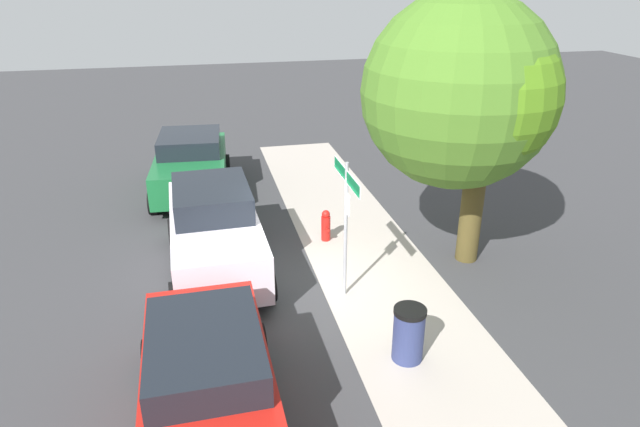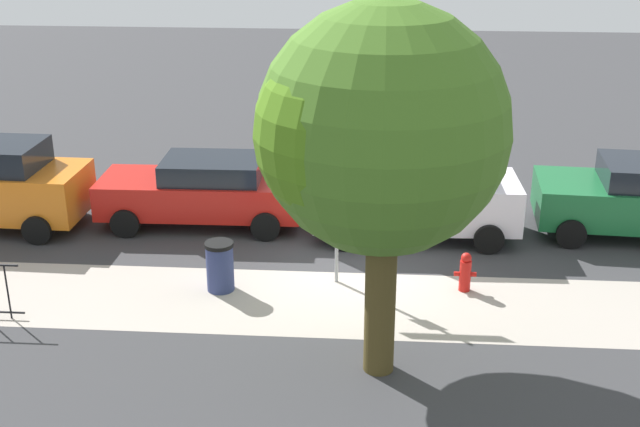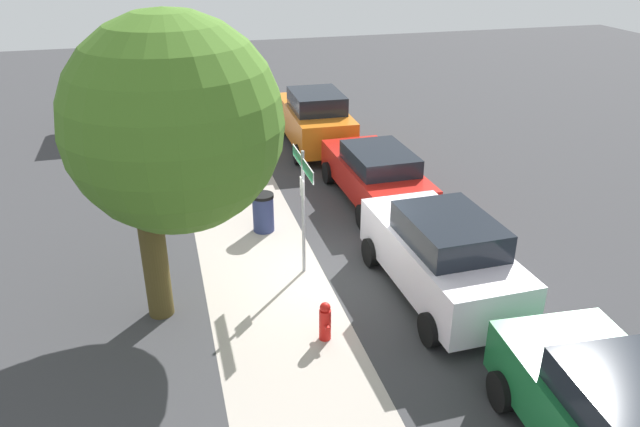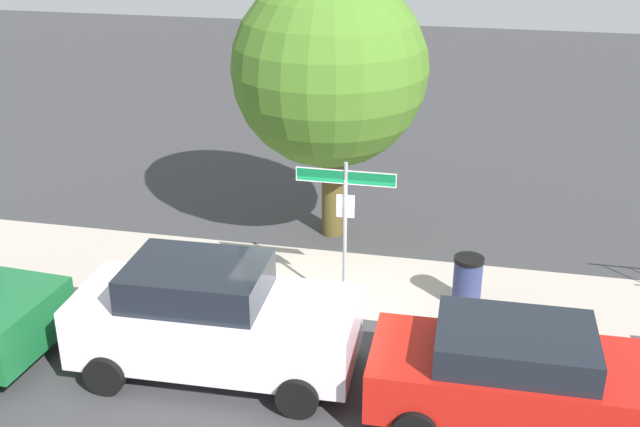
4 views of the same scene
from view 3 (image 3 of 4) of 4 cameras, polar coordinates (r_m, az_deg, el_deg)
The scene contains 12 objects.
ground_plane at distance 13.32m, azimuth 0.59°, elevation -5.98°, with size 60.00×60.00×0.00m, color #38383A.
sidewalk_strip at distance 14.79m, azimuth -6.36°, elevation -2.72°, with size 24.00×2.60×0.00m, color #ADA398.
street_sign at distance 12.64m, azimuth -1.60°, elevation 2.60°, with size 1.76×0.07×2.80m.
shade_tree at distance 11.05m, azimuth -13.82°, elevation 8.16°, with size 3.87×3.87×5.75m.
car_green at distance 9.57m, azimuth 26.51°, elevation -17.27°, with size 4.35×2.40×1.69m.
car_white at distance 12.50m, azimuth 11.25°, elevation -3.80°, with size 4.45×2.10×1.87m.
car_red at distance 16.66m, azimuth 5.25°, elevation 3.72°, with size 4.58×2.02×1.56m.
car_orange at distance 20.81m, azimuth -0.46°, elevation 8.78°, with size 4.48×2.13×1.96m.
iron_fence at distance 20.39m, azimuth -12.15°, elevation 6.61°, with size 5.08×0.04×1.07m.
utility_shed at distance 24.54m, azimuth -16.63°, elevation 11.24°, with size 2.65×2.55×2.66m.
fire_hydrant at distance 11.31m, azimuth 0.48°, elevation -10.01°, with size 0.42×0.22×0.78m.
trash_bin at distance 15.14m, azimuth -5.32°, elevation 0.11°, with size 0.55×0.55×0.98m.
Camera 3 is at (-10.95, 3.08, 6.94)m, focal length 34.31 mm.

